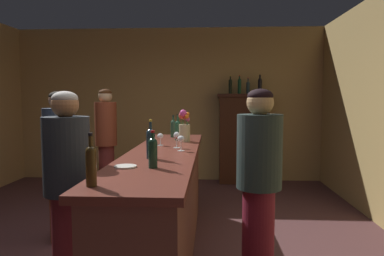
% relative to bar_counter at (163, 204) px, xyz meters
% --- Properties ---
extents(wall_back, '(5.71, 0.12, 2.80)m').
position_rel_bar_counter_xyz_m(wall_back, '(-0.35, 3.30, 0.88)').
color(wall_back, tan).
rests_on(wall_back, ground).
extents(bar_counter, '(0.63, 3.06, 1.02)m').
position_rel_bar_counter_xyz_m(bar_counter, '(0.00, 0.00, 0.00)').
color(bar_counter, brown).
rests_on(bar_counter, ground).
extents(display_cabinet, '(0.93, 0.36, 1.60)m').
position_rel_bar_counter_xyz_m(display_cabinet, '(1.02, 3.03, 0.32)').
color(display_cabinet, '#371B10').
rests_on(display_cabinet, ground).
extents(wine_bottle_chardonnay, '(0.07, 0.07, 0.28)m').
position_rel_bar_counter_xyz_m(wine_bottle_chardonnay, '(-0.03, 1.20, 0.63)').
color(wine_bottle_chardonnay, '#274632').
rests_on(wine_bottle_chardonnay, bar_counter).
extents(wine_bottle_malbec, '(0.07, 0.07, 0.32)m').
position_rel_bar_counter_xyz_m(wine_bottle_malbec, '(-0.04, -0.40, 0.64)').
color(wine_bottle_malbec, '#1C2F39').
rests_on(wine_bottle_malbec, bar_counter).
extents(wine_bottle_rose, '(0.06, 0.06, 0.27)m').
position_rel_bar_counter_xyz_m(wine_bottle_rose, '(0.04, -0.79, 0.63)').
color(wine_bottle_rose, '#173425').
rests_on(wine_bottle_rose, bar_counter).
extents(wine_bottle_syrah, '(0.06, 0.06, 0.30)m').
position_rel_bar_counter_xyz_m(wine_bottle_syrah, '(-0.22, -1.32, 0.63)').
color(wine_bottle_syrah, '#402F14').
rests_on(wine_bottle_syrah, bar_counter).
extents(wine_bottle_riesling, '(0.07, 0.07, 0.31)m').
position_rel_bar_counter_xyz_m(wine_bottle_riesling, '(0.06, 0.87, 0.64)').
color(wine_bottle_riesling, '#214E33').
rests_on(wine_bottle_riesling, bar_counter).
extents(wine_glass_front, '(0.06, 0.06, 0.15)m').
position_rel_bar_counter_xyz_m(wine_glass_front, '(-0.21, 0.56, 0.61)').
color(wine_glass_front, white).
rests_on(wine_glass_front, bar_counter).
extents(wine_glass_mid, '(0.07, 0.07, 0.16)m').
position_rel_bar_counter_xyz_m(wine_glass_mid, '(0.11, 0.23, 0.62)').
color(wine_glass_mid, white).
rests_on(wine_glass_mid, bar_counter).
extents(wine_glass_rear, '(0.07, 0.07, 0.14)m').
position_rel_bar_counter_xyz_m(wine_glass_rear, '(0.17, 0.03, 0.61)').
color(wine_glass_rear, white).
rests_on(wine_glass_rear, bar_counter).
extents(wine_glass_spare, '(0.06, 0.06, 0.13)m').
position_rel_bar_counter_xyz_m(wine_glass_spare, '(-0.08, 0.40, 0.60)').
color(wine_glass_spare, white).
rests_on(wine_glass_spare, bar_counter).
extents(flower_arrangement, '(0.13, 0.13, 0.37)m').
position_rel_bar_counter_xyz_m(flower_arrangement, '(0.14, 0.77, 0.67)').
color(flower_arrangement, tan).
rests_on(flower_arrangement, bar_counter).
extents(cheese_plate, '(0.16, 0.16, 0.01)m').
position_rel_bar_counter_xyz_m(cheese_plate, '(-0.16, -0.78, 0.51)').
color(cheese_plate, white).
rests_on(cheese_plate, bar_counter).
extents(display_bottle_left, '(0.06, 0.06, 0.32)m').
position_rel_bar_counter_xyz_m(display_bottle_left, '(0.78, 3.03, 1.23)').
color(display_bottle_left, black).
rests_on(display_bottle_left, display_cabinet).
extents(display_bottle_midleft, '(0.06, 0.06, 0.32)m').
position_rel_bar_counter_xyz_m(display_bottle_midleft, '(0.94, 3.03, 1.23)').
color(display_bottle_midleft, '#123923').
rests_on(display_bottle_midleft, display_cabinet).
extents(display_bottle_center, '(0.06, 0.06, 0.28)m').
position_rel_bar_counter_xyz_m(display_bottle_center, '(1.09, 3.03, 1.20)').
color(display_bottle_center, '#1F2F35').
rests_on(display_bottle_center, display_cabinet).
extents(display_bottle_midright, '(0.07, 0.07, 0.33)m').
position_rel_bar_counter_xyz_m(display_bottle_midright, '(1.30, 3.03, 1.23)').
color(display_bottle_midright, black).
rests_on(display_bottle_midright, display_cabinet).
extents(patron_in_grey, '(0.31, 0.31, 1.64)m').
position_rel_bar_counter_xyz_m(patron_in_grey, '(-1.04, 1.64, 0.40)').
color(patron_in_grey, maroon).
rests_on(patron_in_grey, ground).
extents(patron_near_entrance, '(0.32, 0.32, 1.59)m').
position_rel_bar_counter_xyz_m(patron_near_entrance, '(-1.13, 0.32, 0.36)').
color(patron_near_entrance, brown).
rests_on(patron_near_entrance, ground).
extents(patron_in_navy, '(0.35, 0.35, 1.57)m').
position_rel_bar_counter_xyz_m(patron_in_navy, '(-0.66, -0.61, 0.35)').
color(patron_in_navy, maroon).
rests_on(patron_in_navy, ground).
extents(bartender, '(0.35, 0.35, 1.59)m').
position_rel_bar_counter_xyz_m(bartender, '(0.83, -0.49, 0.36)').
color(bartender, maroon).
rests_on(bartender, ground).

